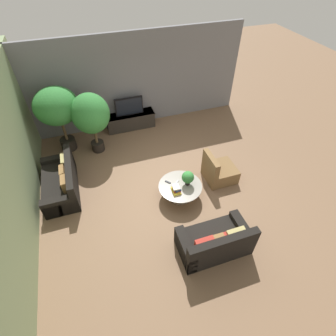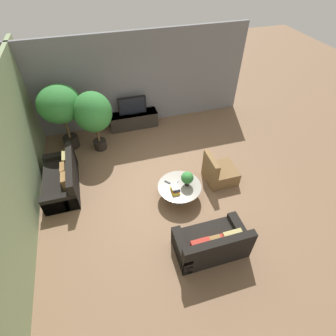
% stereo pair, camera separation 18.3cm
% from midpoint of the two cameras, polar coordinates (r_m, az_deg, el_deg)
% --- Properties ---
extents(ground_plane, '(24.00, 24.00, 0.00)m').
position_cam_midpoint_polar(ground_plane, '(7.18, -1.68, -3.60)').
color(ground_plane, brown).
extents(back_wall_stone, '(7.40, 0.12, 3.00)m').
position_cam_midpoint_polar(back_wall_stone, '(8.89, -8.47, 18.15)').
color(back_wall_stone, slate).
rests_on(back_wall_stone, ground).
extents(side_wall_left, '(0.12, 7.40, 3.00)m').
position_cam_midpoint_polar(side_wall_left, '(6.46, -31.40, 0.45)').
color(side_wall_left, gray).
rests_on(side_wall_left, ground).
extents(media_console, '(1.63, 0.50, 0.53)m').
position_cam_midpoint_polar(media_console, '(9.18, -8.71, 10.17)').
color(media_console, '#2D2823').
rests_on(media_console, ground).
extents(television, '(0.92, 0.13, 0.60)m').
position_cam_midpoint_polar(television, '(8.89, -9.09, 13.11)').
color(television, black).
rests_on(television, media_console).
extents(coffee_table, '(1.10, 1.10, 0.41)m').
position_cam_midpoint_polar(coffee_table, '(6.68, 1.87, -4.57)').
color(coffee_table, '#756656').
rests_on(coffee_table, ground).
extents(couch_by_wall, '(0.84, 1.76, 0.84)m').
position_cam_midpoint_polar(couch_by_wall, '(7.41, -22.80, -2.90)').
color(couch_by_wall, black).
rests_on(couch_by_wall, ground).
extents(couch_near_entry, '(1.51, 0.84, 0.84)m').
position_cam_midpoint_polar(couch_near_entry, '(5.84, 9.26, -15.63)').
color(couch_near_entry, black).
rests_on(couch_near_entry, ground).
extents(armchair_wicker, '(0.80, 0.76, 0.86)m').
position_cam_midpoint_polar(armchair_wicker, '(7.26, 10.23, -0.73)').
color(armchair_wicker, brown).
rests_on(armchair_wicker, ground).
extents(potted_palm_tall, '(1.23, 1.23, 2.03)m').
position_cam_midpoint_polar(potted_palm_tall, '(8.13, -23.67, 11.88)').
color(potted_palm_tall, black).
rests_on(potted_palm_tall, ground).
extents(potted_palm_corner, '(1.07, 1.07, 1.90)m').
position_cam_midpoint_polar(potted_palm_corner, '(7.84, -17.14, 11.01)').
color(potted_palm_corner, black).
rests_on(potted_palm_corner, ground).
extents(potted_plant_tabletop, '(0.31, 0.31, 0.40)m').
position_cam_midpoint_polar(potted_plant_tabletop, '(6.47, 3.54, -2.09)').
color(potted_plant_tabletop, black).
rests_on(potted_plant_tabletop, coffee_table).
extents(book_stack, '(0.22, 0.29, 0.16)m').
position_cam_midpoint_polar(book_stack, '(6.42, 0.98, -4.59)').
color(book_stack, gold).
rests_on(book_stack, coffee_table).
extents(remote_black, '(0.14, 0.15, 0.02)m').
position_cam_midpoint_polar(remote_black, '(6.66, -0.81, -3.08)').
color(remote_black, black).
rests_on(remote_black, coffee_table).
extents(remote_silver, '(0.14, 0.14, 0.02)m').
position_cam_midpoint_polar(remote_silver, '(6.66, 1.18, -3.11)').
color(remote_silver, gray).
rests_on(remote_silver, coffee_table).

